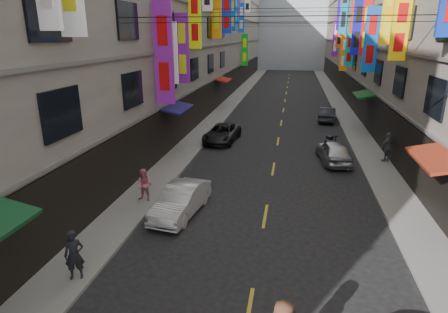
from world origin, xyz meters
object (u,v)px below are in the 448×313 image
at_px(scooter_far_right, 331,143).
at_px(pedestrian_lnear, 74,255).
at_px(pedestrian_rfar, 388,147).
at_px(car_left_far, 222,133).
at_px(car_left_mid, 181,200).
at_px(car_right_mid, 334,151).
at_px(car_right_far, 327,114).
at_px(pedestrian_lfar, 144,185).

height_order(scooter_far_right, pedestrian_lnear, pedestrian_lnear).
xyz_separation_m(scooter_far_right, pedestrian_rfar, (3.03, -2.46, 0.57)).
relative_size(scooter_far_right, car_left_far, 0.39).
bearing_deg(car_left_far, car_left_mid, -83.44).
height_order(car_left_far, pedestrian_lnear, pedestrian_lnear).
xyz_separation_m(car_right_mid, car_right_far, (0.49, 11.57, -0.05)).
distance_m(pedestrian_lnear, pedestrian_rfar, 18.29).
xyz_separation_m(car_right_mid, pedestrian_lfar, (-9.05, -7.54, 0.20)).
relative_size(car_left_mid, car_right_mid, 0.98).
xyz_separation_m(car_right_far, pedestrian_lnear, (-9.47, -24.96, 0.31)).
xyz_separation_m(car_left_far, car_right_mid, (7.51, -3.33, 0.06)).
bearing_deg(pedestrian_lnear, car_left_far, 62.71).
relative_size(pedestrian_lfar, pedestrian_rfar, 0.86).
xyz_separation_m(scooter_far_right, car_right_far, (0.43, 8.77, 0.18)).
bearing_deg(car_right_far, car_right_mid, 95.24).
xyz_separation_m(car_left_mid, pedestrian_lfar, (-1.96, 0.80, 0.24)).
xyz_separation_m(car_left_far, pedestrian_rfar, (10.60, -2.99, 0.40)).
height_order(car_left_far, car_right_mid, car_right_mid).
bearing_deg(pedestrian_lnear, car_right_mid, 33.88).
height_order(car_left_far, car_right_far, car_right_far).
bearing_deg(pedestrian_lfar, pedestrian_lnear, -82.44).
bearing_deg(car_right_far, car_left_far, 53.51).
bearing_deg(car_right_mid, pedestrian_lfar, 32.31).
bearing_deg(car_left_mid, car_left_far, 99.56).
bearing_deg(car_left_far, car_right_far, 50.36).
xyz_separation_m(car_right_mid, pedestrian_lnear, (-8.98, -13.39, 0.25)).
xyz_separation_m(scooter_far_right, car_left_mid, (-7.16, -11.15, 0.20)).
xyz_separation_m(scooter_far_right, pedestrian_lnear, (-9.04, -16.19, 0.49)).
bearing_deg(scooter_far_right, pedestrian_lnear, 41.36).
relative_size(car_left_mid, pedestrian_rfar, 2.20).
distance_m(car_right_mid, car_right_far, 11.58).
xyz_separation_m(scooter_far_right, pedestrian_lfar, (-9.11, -10.35, 0.44)).
bearing_deg(pedestrian_lnear, scooter_far_right, 38.56).
distance_m(scooter_far_right, car_right_far, 8.78).
height_order(pedestrian_lnear, pedestrian_rfar, pedestrian_rfar).
height_order(car_right_mid, car_right_far, car_right_mid).
xyz_separation_m(car_left_mid, car_right_far, (7.58, 19.92, -0.02)).
relative_size(car_left_mid, car_right_far, 1.03).
distance_m(pedestrian_lfar, pedestrian_rfar, 14.48).
bearing_deg(scooter_far_right, pedestrian_lfar, 29.19).
height_order(car_left_mid, car_right_far, car_left_mid).
bearing_deg(car_right_mid, car_left_mid, 42.12).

